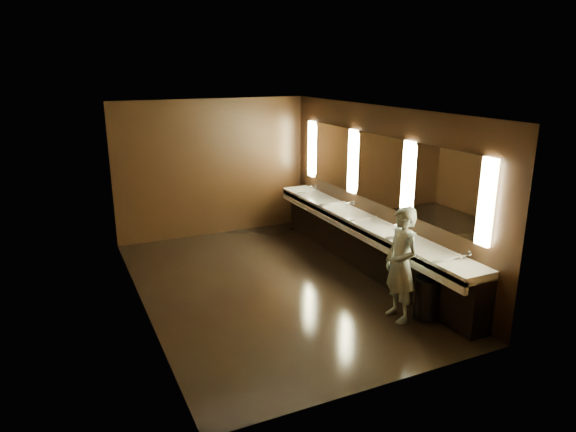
# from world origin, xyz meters

# --- Properties ---
(floor) EXTENTS (6.00, 6.00, 0.00)m
(floor) POSITION_xyz_m (0.00, 0.00, 0.00)
(floor) COLOR black
(floor) RESTS_ON ground
(ceiling) EXTENTS (4.00, 6.00, 0.02)m
(ceiling) POSITION_xyz_m (0.00, 0.00, 2.80)
(ceiling) COLOR #2D2D2B
(ceiling) RESTS_ON wall_back
(wall_back) EXTENTS (4.00, 0.02, 2.80)m
(wall_back) POSITION_xyz_m (0.00, 3.00, 1.40)
(wall_back) COLOR black
(wall_back) RESTS_ON floor
(wall_front) EXTENTS (4.00, 0.02, 2.80)m
(wall_front) POSITION_xyz_m (0.00, -3.00, 1.40)
(wall_front) COLOR black
(wall_front) RESTS_ON floor
(wall_left) EXTENTS (0.02, 6.00, 2.80)m
(wall_left) POSITION_xyz_m (-2.00, 0.00, 1.40)
(wall_left) COLOR black
(wall_left) RESTS_ON floor
(wall_right) EXTENTS (0.02, 6.00, 2.80)m
(wall_right) POSITION_xyz_m (2.00, 0.00, 1.40)
(wall_right) COLOR black
(wall_right) RESTS_ON floor
(sink_counter) EXTENTS (0.55, 5.40, 1.01)m
(sink_counter) POSITION_xyz_m (1.79, 0.00, 0.50)
(sink_counter) COLOR black
(sink_counter) RESTS_ON floor
(mirror_band) EXTENTS (0.06, 5.03, 1.15)m
(mirror_band) POSITION_xyz_m (1.98, -0.00, 1.75)
(mirror_band) COLOR #FFF9B7
(mirror_band) RESTS_ON wall_right
(person) EXTENTS (0.42, 0.61, 1.63)m
(person) POSITION_xyz_m (1.18, -1.78, 0.81)
(person) COLOR #86BAC8
(person) RESTS_ON floor
(trash_bin) EXTENTS (0.45, 0.45, 0.59)m
(trash_bin) POSITION_xyz_m (1.58, -1.90, 0.29)
(trash_bin) COLOR black
(trash_bin) RESTS_ON floor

